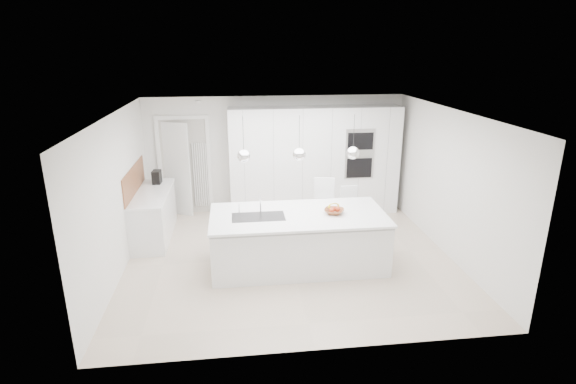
{
  "coord_description": "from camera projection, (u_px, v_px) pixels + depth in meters",
  "views": [
    {
      "loc": [
        -0.89,
        -6.97,
        3.49
      ],
      "look_at": [
        0.0,
        0.3,
        1.1
      ],
      "focal_mm": 28.0,
      "sensor_mm": 36.0,
      "label": 1
    }
  ],
  "objects": [
    {
      "name": "apple_c",
      "position": [
        334.0,
        209.0,
        7.28
      ],
      "size": [
        0.08,
        0.08,
        0.08
      ],
      "primitive_type": "sphere",
      "color": "#AD3A1D",
      "rests_on": "fruit_bowl"
    },
    {
      "name": "oven_stack",
      "position": [
        360.0,
        154.0,
        9.33
      ],
      "size": [
        0.62,
        0.04,
        1.05
      ],
      "primitive_type": null,
      "color": "#A5A5A8",
      "rests_on": "tall_cabinets"
    },
    {
      "name": "bar_stool_right",
      "position": [
        350.0,
        214.0,
        8.33
      ],
      "size": [
        0.35,
        0.48,
        1.02
      ],
      "primitive_type": null,
      "rotation": [
        0.0,
        0.0,
        0.04
      ],
      "color": "white",
      "rests_on": "floor"
    },
    {
      "name": "wall_back",
      "position": [
        276.0,
        154.0,
        9.74
      ],
      "size": [
        5.5,
        0.0,
        5.5
      ],
      "primitive_type": "plane",
      "rotation": [
        1.57,
        0.0,
        0.0
      ],
      "color": "silver",
      "rests_on": "ground"
    },
    {
      "name": "wall_left",
      "position": [
        117.0,
        195.0,
        7.06
      ],
      "size": [
        0.0,
        5.0,
        5.0
      ],
      "primitive_type": "plane",
      "rotation": [
        1.57,
        0.0,
        1.57
      ],
      "color": "silver",
      "rests_on": "ground"
    },
    {
      "name": "island_tap",
      "position": [
        260.0,
        204.0,
        7.29
      ],
      "size": [
        0.02,
        0.02,
        0.3
      ],
      "primitive_type": "cylinder",
      "color": "white",
      "rests_on": "island_worktop"
    },
    {
      "name": "apple_a",
      "position": [
        338.0,
        209.0,
        7.26
      ],
      "size": [
        0.09,
        0.09,
        0.09
      ],
      "primitive_type": "sphere",
      "color": "#AD3A1D",
      "rests_on": "fruit_bowl"
    },
    {
      "name": "espresso_machine",
      "position": [
        157.0,
        177.0,
        8.85
      ],
      "size": [
        0.17,
        0.25,
        0.26
      ],
      "primitive_type": "cube",
      "rotation": [
        0.0,
        0.0,
        -0.06
      ],
      "color": "black",
      "rests_on": "left_worktop"
    },
    {
      "name": "doorway_frame",
      "position": [
        185.0,
        167.0,
        9.56
      ],
      "size": [
        1.11,
        0.08,
        2.13
      ],
      "primitive_type": null,
      "color": "white",
      "rests_on": "floor"
    },
    {
      "name": "island_base",
      "position": [
        298.0,
        242.0,
        7.36
      ],
      "size": [
        2.8,
        1.2,
        0.86
      ],
      "primitive_type": "cube",
      "color": "white",
      "rests_on": "floor"
    },
    {
      "name": "hallway_door",
      "position": [
        173.0,
        169.0,
        9.49
      ],
      "size": [
        0.76,
        0.38,
        2.0
      ],
      "primitive_type": "cube",
      "rotation": [
        0.0,
        0.0,
        -0.44
      ],
      "color": "white",
      "rests_on": "floor"
    },
    {
      "name": "apple_extra_3",
      "position": [
        332.0,
        210.0,
        7.23
      ],
      "size": [
        0.08,
        0.08,
        0.08
      ],
      "primitive_type": "sphere",
      "color": "#AD3A1D",
      "rests_on": "fruit_bowl"
    },
    {
      "name": "bar_stool_left",
      "position": [
        325.0,
        211.0,
        8.27
      ],
      "size": [
        0.46,
        0.59,
        1.18
      ],
      "primitive_type": null,
      "rotation": [
        0.0,
        0.0,
        -0.15
      ],
      "color": "white",
      "rests_on": "floor"
    },
    {
      "name": "pendant_mid",
      "position": [
        299.0,
        154.0,
        6.91
      ],
      "size": [
        0.2,
        0.2,
        0.2
      ],
      "primitive_type": "sphere",
      "color": "white",
      "rests_on": "ceiling"
    },
    {
      "name": "ceiling",
      "position": [
        290.0,
        113.0,
        6.99
      ],
      "size": [
        5.5,
        5.5,
        0.0
      ],
      "primitive_type": "plane",
      "rotation": [
        3.14,
        0.0,
        0.0
      ],
      "color": "white",
      "rests_on": "wall_back"
    },
    {
      "name": "pendant_left",
      "position": [
        244.0,
        156.0,
        6.81
      ],
      "size": [
        0.2,
        0.2,
        0.2
      ],
      "primitive_type": "sphere",
      "color": "white",
      "rests_on": "ceiling"
    },
    {
      "name": "island_worktop",
      "position": [
        298.0,
        215.0,
        7.27
      ],
      "size": [
        2.84,
        1.4,
        0.04
      ],
      "primitive_type": "cube",
      "color": "white",
      "rests_on": "island_base"
    },
    {
      "name": "radiator",
      "position": [
        201.0,
        175.0,
        9.64
      ],
      "size": [
        0.32,
        0.04,
        1.4
      ],
      "primitive_type": null,
      "color": "white",
      "rests_on": "floor"
    },
    {
      "name": "apple_b",
      "position": [
        332.0,
        210.0,
        7.21
      ],
      "size": [
        0.08,
        0.08,
        0.08
      ],
      "primitive_type": "sphere",
      "color": "#AD3A1D",
      "rests_on": "fruit_bowl"
    },
    {
      "name": "fruit_bowl",
      "position": [
        334.0,
        211.0,
        7.27
      ],
      "size": [
        0.41,
        0.41,
        0.08
      ],
      "primitive_type": "imported",
      "rotation": [
        0.0,
        0.0,
        -0.39
      ],
      "color": "brown",
      "rests_on": "island_worktop"
    },
    {
      "name": "island_sink",
      "position": [
        258.0,
        221.0,
        7.17
      ],
      "size": [
        0.84,
        0.44,
        0.18
      ],
      "primitive_type": null,
      "color": "#3F3F42",
      "rests_on": "island_worktop"
    },
    {
      "name": "left_base_cabinets",
      "position": [
        154.0,
        216.0,
        8.49
      ],
      "size": [
        0.6,
        1.8,
        0.86
      ],
      "primitive_type": "cube",
      "color": "white",
      "rests_on": "floor"
    },
    {
      "name": "left_worktop",
      "position": [
        152.0,
        193.0,
        8.35
      ],
      "size": [
        0.62,
        1.82,
        0.04
      ],
      "primitive_type": "cube",
      "color": "white",
      "rests_on": "left_base_cabinets"
    },
    {
      "name": "tall_cabinets",
      "position": [
        314.0,
        161.0,
        9.58
      ],
      "size": [
        3.6,
        0.6,
        2.3
      ],
      "primitive_type": "cube",
      "color": "white",
      "rests_on": "floor"
    },
    {
      "name": "banana_bunch",
      "position": [
        334.0,
        206.0,
        7.27
      ],
      "size": [
        0.24,
        0.17,
        0.21
      ],
      "primitive_type": "torus",
      "rotation": [
        1.22,
        0.0,
        0.35
      ],
      "color": "gold",
      "rests_on": "fruit_bowl"
    },
    {
      "name": "floor",
      "position": [
        290.0,
        258.0,
        7.77
      ],
      "size": [
        5.5,
        5.5,
        0.0
      ],
      "primitive_type": "plane",
      "color": "beige",
      "rests_on": "ground"
    },
    {
      "name": "oak_backsplash",
      "position": [
        134.0,
        180.0,
        8.23
      ],
      "size": [
        0.02,
        1.8,
        0.5
      ],
      "primitive_type": "cube",
      "color": "brown",
      "rests_on": "wall_left"
    },
    {
      "name": "pendant_right",
      "position": [
        353.0,
        153.0,
        7.0
      ],
      "size": [
        0.2,
        0.2,
        0.2
      ],
      "primitive_type": "sphere",
      "color": "white",
      "rests_on": "ceiling"
    }
  ]
}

